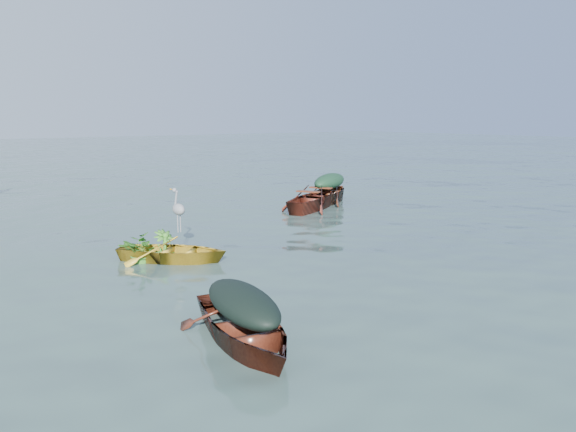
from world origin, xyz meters
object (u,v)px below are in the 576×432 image
at_px(yellow_dinghy, 173,261).
at_px(heron, 179,216).
at_px(dark_covered_boat, 243,343).
at_px(open_wooden_boat, 314,209).
at_px(green_tarp_boat, 329,202).

distance_m(yellow_dinghy, heron, 0.98).
xyz_separation_m(yellow_dinghy, heron, (0.37, 0.41, 0.81)).
bearing_deg(yellow_dinghy, dark_covered_boat, -147.71).
bearing_deg(dark_covered_boat, yellow_dinghy, 86.96).
bearing_deg(heron, open_wooden_boat, -18.18).
xyz_separation_m(dark_covered_boat, green_tarp_boat, (8.68, 8.24, 0.00)).
bearing_deg(open_wooden_boat, yellow_dinghy, 88.92).
relative_size(yellow_dinghy, open_wooden_boat, 0.65).
height_order(yellow_dinghy, heron, heron).
bearing_deg(green_tarp_boat, heron, 85.95).
distance_m(green_tarp_boat, heron, 8.08).
xyz_separation_m(yellow_dinghy, open_wooden_boat, (6.33, 3.22, 0.00)).
relative_size(open_wooden_boat, heron, 4.59).
relative_size(dark_covered_boat, green_tarp_boat, 0.79).
bearing_deg(heron, dark_covered_boat, -150.64).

